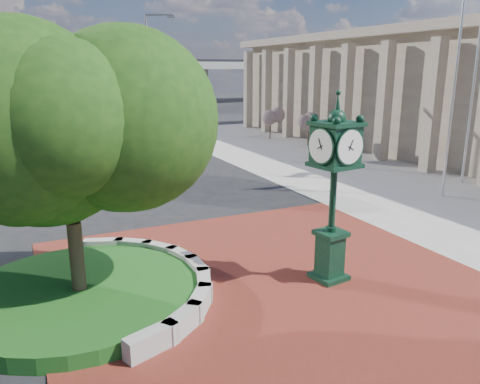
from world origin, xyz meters
name	(u,v)px	position (x,y,z in m)	size (l,w,h in m)	color
ground	(253,268)	(0.00, 0.00, 0.00)	(200.00, 200.00, 0.00)	black
plaza	(268,281)	(0.00, -1.00, 0.02)	(12.00, 12.00, 0.04)	maroon
sidewalk	(408,165)	(16.00, 10.00, 0.02)	(20.00, 50.00, 0.04)	#9E9B93
planter_wall	(166,276)	(-2.71, 0.00, 0.27)	(2.96, 6.77, 0.54)	#9E9B93
grass_bed	(80,295)	(-5.00, 0.00, 0.20)	(6.10, 6.10, 0.40)	#154B17
civic_building	(473,92)	(23.60, 12.00, 4.33)	(17.35, 44.00, 8.60)	gray
overpass	(53,65)	(-0.22, 70.00, 6.54)	(90.00, 12.00, 7.50)	#9E9B93
tree_planter	(68,161)	(-5.00, 0.00, 3.72)	(5.20, 5.20, 6.33)	#38281C
tree_street	(55,115)	(-4.00, 18.00, 3.24)	(4.40, 4.40, 5.45)	#38281C
post_clock	(334,182)	(1.63, -1.62, 2.89)	(1.22, 1.22, 5.25)	black
parked_car	(116,122)	(2.71, 35.65, 0.82)	(1.93, 4.79, 1.63)	maroon
flagpole_a	(455,80)	(11.85, 3.57, 5.40)	(1.65, 0.19, 10.54)	silver
flagpole_b	(475,73)	(15.00, 5.11, 5.70)	(1.65, 0.76, 11.13)	silver
street_lamp_near	(151,72)	(3.08, 22.61, 5.65)	(2.02, 1.08, 9.63)	slate
street_lamp_far	(43,77)	(-3.16, 44.87, 5.03)	(1.91, 0.57, 8.58)	slate
shrub_near	(328,135)	(12.59, 13.89, 1.59)	(1.20, 1.20, 2.20)	#38281C
shrub_mid	(308,126)	(14.44, 19.09, 1.59)	(1.20, 1.20, 2.20)	#38281C
shrub_far	(270,121)	(13.47, 23.52, 1.59)	(1.20, 1.20, 2.20)	#38281C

